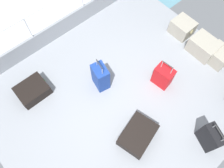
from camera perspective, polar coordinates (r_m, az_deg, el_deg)
ground_plane at (r=4.63m, az=2.72°, el=-2.96°), size 4.40×5.20×0.06m
gunwale_port at (r=5.44m, az=-13.24°, el=14.22°), size 0.06×5.20×0.45m
railing_port at (r=5.04m, az=-14.60°, el=18.32°), size 0.04×4.20×1.02m
sea_wake at (r=6.80m, az=-19.34°, el=17.48°), size 12.00×12.00×0.01m
cargo_crate_0 at (r=5.61m, az=17.95°, el=13.90°), size 0.53×0.44×0.36m
cargo_crate_1 at (r=5.40m, az=22.81°, el=9.02°), size 0.64×0.46×0.39m
cargo_crate_2 at (r=5.41m, az=26.13°, el=6.68°), size 0.52×0.45×0.35m
suitcase_0 at (r=4.63m, az=13.22°, el=1.99°), size 0.41×0.31×0.72m
suitcase_1 at (r=4.38m, az=24.28°, el=-12.72°), size 0.45×0.32×0.70m
suitcase_2 at (r=4.22m, az=6.78°, el=-13.13°), size 0.68×0.81×0.25m
suitcase_3 at (r=4.44m, az=-3.03°, el=1.89°), size 0.41×0.32×0.81m
suitcase_4 at (r=4.80m, az=-20.07°, el=-1.59°), size 0.52×0.63×0.24m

